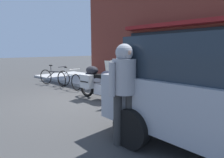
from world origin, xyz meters
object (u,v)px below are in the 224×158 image
pedestrian_walking (124,83)px  touring_motorcycle (99,82)px  sandwich_board_sign (112,72)px  second_bicycle_by_cafe (54,77)px  parked_bicycle (68,80)px

pedestrian_walking → touring_motorcycle: bearing=144.4°
sandwich_board_sign → second_bicycle_by_cafe: (-2.08, -1.70, -0.25)m
parked_bicycle → sandwich_board_sign: (0.92, 1.71, 0.27)m
pedestrian_walking → second_bicycle_by_cafe: size_ratio=0.98×
pedestrian_walking → parked_bicycle: bearing=156.2°
touring_motorcycle → second_bicycle_by_cafe: size_ratio=1.28×
sandwich_board_sign → second_bicycle_by_cafe: bearing=-140.8°
sandwich_board_sign → pedestrian_walking: bearing=-45.6°
sandwich_board_sign → second_bicycle_by_cafe: 2.70m
touring_motorcycle → pedestrian_walking: 2.88m
parked_bicycle → sandwich_board_sign: sandwich_board_sign is taller
touring_motorcycle → second_bicycle_by_cafe: touring_motorcycle is taller
pedestrian_walking → sandwich_board_sign: size_ratio=1.66×
touring_motorcycle → sandwich_board_sign: (-1.35, 2.08, 0.03)m
parked_bicycle → second_bicycle_by_cafe: second_bicycle_by_cafe is taller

